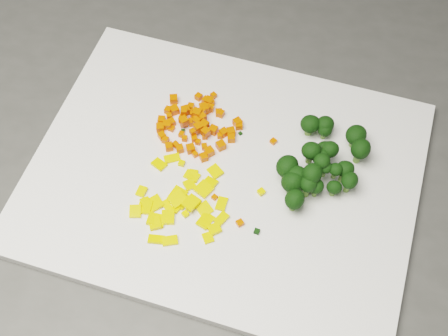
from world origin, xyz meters
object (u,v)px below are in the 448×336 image
(counter_block, at_px, (256,293))
(carrot_pile, at_px, (199,119))
(pepper_pile, at_px, (181,196))
(broccoli_pile, at_px, (321,158))
(cutting_board, at_px, (224,175))

(counter_block, relative_size, carrot_pile, 9.81)
(counter_block, distance_m, pepper_pile, 0.49)
(broccoli_pile, bearing_deg, carrot_pile, 172.04)
(cutting_board, distance_m, broccoli_pile, 0.12)
(counter_block, distance_m, broccoli_pile, 0.50)
(broccoli_pile, bearing_deg, cutting_board, -162.17)
(counter_block, bearing_deg, pepper_pile, -137.33)
(carrot_pile, relative_size, broccoli_pile, 0.83)
(counter_block, height_order, carrot_pile, carrot_pile)
(carrot_pile, height_order, broccoli_pile, broccoli_pile)
(cutting_board, height_order, pepper_pile, pepper_pile)
(pepper_pile, xyz_separation_m, broccoli_pile, (0.15, 0.09, 0.02))
(carrot_pile, bearing_deg, counter_block, -13.92)
(counter_block, relative_size, broccoli_pile, 8.18)
(pepper_pile, bearing_deg, cutting_board, 54.40)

